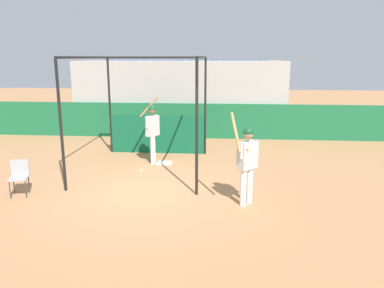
% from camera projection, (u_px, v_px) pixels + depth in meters
% --- Properties ---
extents(ground_plane, '(60.00, 60.00, 0.00)m').
position_uv_depth(ground_plane, '(147.00, 191.00, 9.10)').
color(ground_plane, '#A8754C').
extents(outfield_wall, '(24.00, 0.12, 1.39)m').
position_uv_depth(outfield_wall, '(178.00, 121.00, 15.07)').
color(outfield_wall, '#196038').
rests_on(outfield_wall, ground).
extents(bleacher_section, '(8.70, 3.20, 3.07)m').
position_uv_depth(bleacher_section, '(182.00, 96.00, 16.50)').
color(bleacher_section, '#9E9E99').
rests_on(bleacher_section, ground).
extents(batting_cage, '(3.29, 3.94, 3.22)m').
position_uv_depth(batting_cage, '(153.00, 116.00, 11.71)').
color(batting_cage, black).
rests_on(batting_cage, ground).
extents(home_plate, '(0.44, 0.44, 0.02)m').
position_uv_depth(home_plate, '(165.00, 163.00, 11.54)').
color(home_plate, white).
rests_on(home_plate, ground).
extents(player_batter, '(0.62, 0.95, 1.97)m').
position_uv_depth(player_batter, '(152.00, 128.00, 11.33)').
color(player_batter, white).
rests_on(player_batter, ground).
extents(player_waiting, '(0.65, 0.78, 2.06)m').
position_uv_depth(player_waiting, '(247.00, 159.00, 8.07)').
color(player_waiting, white).
rests_on(player_waiting, ground).
extents(folding_chair, '(0.49, 0.49, 0.84)m').
position_uv_depth(folding_chair, '(19.00, 174.00, 8.78)').
color(folding_chair, '#99999E').
rests_on(folding_chair, ground).
extents(baseball, '(0.07, 0.07, 0.07)m').
position_uv_depth(baseball, '(141.00, 171.00, 10.61)').
color(baseball, white).
rests_on(baseball, ground).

